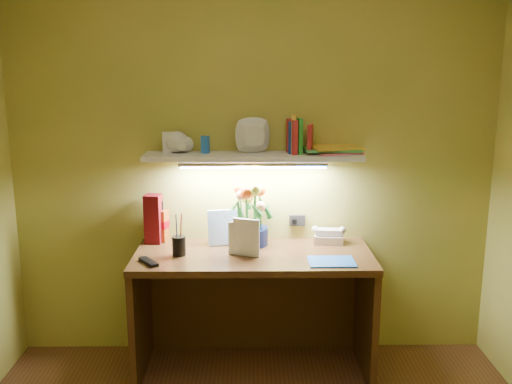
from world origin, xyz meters
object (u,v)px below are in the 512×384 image
desk_clock (337,237)px  whisky_bottle (162,221)px  desk (253,312)px  telephone (329,234)px  flower_bouquet (251,215)px

desk_clock → whisky_bottle: (-1.09, 0.05, 0.09)m
desk_clock → whisky_bottle: 1.09m
desk → desk_clock: bearing=20.0°
desk → whisky_bottle: size_ratio=5.44×
telephone → desk_clock: 0.05m
desk → whisky_bottle: (-0.57, 0.24, 0.50)m
telephone → desk_clock: size_ratio=2.34×
flower_bouquet → telephone: flower_bouquet is taller
desk_clock → telephone: bearing=-178.9°
flower_bouquet → whisky_bottle: size_ratio=1.46×
whisky_bottle → desk_clock: bearing=-2.8°
telephone → desk: bearing=-149.9°
flower_bouquet → whisky_bottle: flower_bouquet is taller
whisky_bottle → desk: bearing=-23.0°
telephone → desk_clock: telephone is taller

